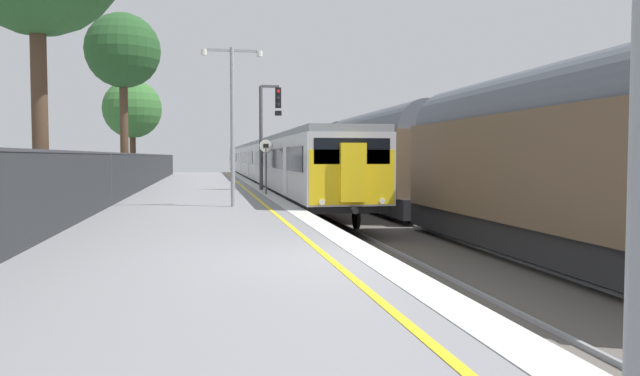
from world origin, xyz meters
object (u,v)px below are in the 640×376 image
Objects in this scene: commuter_train_at_platform at (261,161)px; background_tree_right at (132,111)px; platform_lamp_mid at (232,112)px; freight_train_adjacent_track at (344,157)px; speed_limit_sign at (266,159)px; signal_gantry at (266,125)px; background_tree_centre at (124,54)px.

commuter_train_at_platform is 12.02m from background_tree_right.
commuter_train_at_platform is 12.19× the size of platform_lamp_mid.
commuter_train_at_platform is 13.59m from freight_train_adjacent_track.
background_tree_right reaches higher than speed_limit_sign.
speed_limit_sign is (-1.85, -23.29, 0.28)m from commuter_train_at_platform.
signal_gantry is at bearing 77.92° from platform_lamp_mid.
background_tree_right reaches higher than signal_gantry.
background_tree_centre is (-8.13, -19.99, 5.13)m from commuter_train_at_platform.
speed_limit_sign is at bearing 74.58° from platform_lamp_mid.
speed_limit_sign is at bearing -119.59° from freight_train_adjacent_track.
platform_lamp_mid reaches higher than signal_gantry.
background_tree_centre reaches higher than platform_lamp_mid.
background_tree_centre is at bearing 152.28° from speed_limit_sign.
background_tree_centre is at bearing -112.13° from commuter_train_at_platform.
freight_train_adjacent_track is at bearing -25.18° from background_tree_right.
commuter_train_at_platform is 7.68× the size of background_tree_centre.
freight_train_adjacent_track is 11.85m from speed_limit_sign.
signal_gantry is at bearing -59.00° from background_tree_right.
signal_gantry is 2.13× the size of speed_limit_sign.
platform_lamp_mid reaches higher than freight_train_adjacent_track.
background_tree_right is at bearing 104.35° from platform_lamp_mid.
background_tree_right is (-7.50, 16.58, 3.19)m from speed_limit_sign.
signal_gantry is 0.99× the size of platform_lamp_mid.
background_tree_centre reaches higher than signal_gantry.
signal_gantry is 0.75× the size of background_tree_right.
background_tree_right is (-9.34, -6.71, 3.47)m from commuter_train_at_platform.
signal_gantry reaches higher than commuter_train_at_platform.
speed_limit_sign is (-0.37, -3.49, -1.66)m from signal_gantry.
freight_train_adjacent_track is at bearing 65.35° from platform_lamp_mid.
freight_train_adjacent_track is 25.16× the size of speed_limit_sign.
freight_train_adjacent_track is at bearing 51.18° from signal_gantry.
background_tree_right is (-7.87, 13.09, 1.53)m from signal_gantry.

